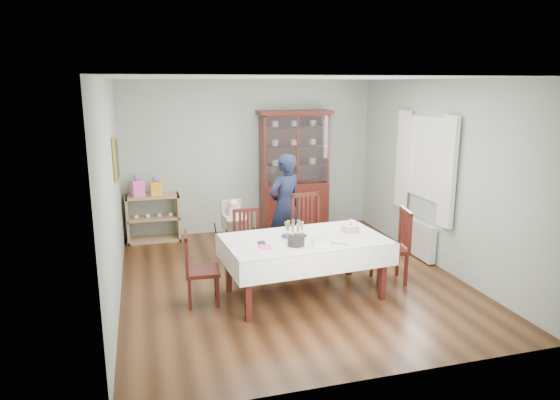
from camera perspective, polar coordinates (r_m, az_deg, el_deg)
name	(u,v)px	position (r m, az deg, el deg)	size (l,w,h in m)	color
floor	(290,279)	(6.99, 1.19, -8.97)	(5.00, 5.00, 0.00)	#593319
room_shell	(280,151)	(7.04, 0.00, 5.59)	(5.00, 5.00, 5.00)	#9EAA99
dining_table	(304,267)	(6.34, 2.79, -7.62)	(2.08, 1.30, 0.76)	#4D1A13
china_cabinet	(294,170)	(8.98, 1.63, 3.49)	(1.30, 0.48, 2.18)	#4D1A13
sideboard	(153,218)	(8.76, -14.26, -2.01)	(0.90, 0.38, 0.80)	tan
picture_frame	(116,159)	(7.07, -18.28, 4.50)	(0.04, 0.48, 0.58)	gold
window	(428,158)	(7.76, 16.52, 4.60)	(0.04, 1.02, 1.22)	white
curtain_left	(448,172)	(7.23, 18.66, 3.05)	(0.07, 0.30, 1.55)	silver
curtain_right	(403,159)	(8.27, 13.86, 4.56)	(0.07, 0.30, 1.55)	silver
radiator	(419,239)	(8.00, 15.57, -4.29)	(0.10, 0.80, 0.55)	white
chair_far_left	(250,254)	(7.14, -3.48, -6.21)	(0.43, 0.43, 0.90)	#4D1A13
chair_far_right	(310,245)	(7.38, 3.47, -5.17)	(0.52, 0.52, 1.06)	#4D1A13
chair_end_left	(201,283)	(6.24, -8.97, -9.30)	(0.43, 0.43, 0.90)	#4D1A13
chair_end_right	(390,260)	(6.98, 12.47, -6.71)	(0.52, 0.52, 1.00)	#4D1A13
woman	(285,206)	(7.63, 0.55, -0.70)	(0.59, 0.39, 1.61)	black
high_chair	(234,237)	(7.59, -5.26, -4.21)	(0.49, 0.49, 0.96)	black
champagne_tray	(294,232)	(6.24, 1.64, -3.70)	(0.33, 0.33, 0.20)	silver
birthday_cake	(350,229)	(6.50, 8.04, -3.27)	(0.26, 0.26, 0.18)	white
plate_stack_dark	(296,241)	(5.93, 1.84, -4.76)	(0.21, 0.21, 0.10)	black
plate_stack_white	(321,241)	(5.95, 4.76, -4.75)	(0.23, 0.23, 0.10)	white
napkin_stack	(265,247)	(5.86, -1.70, -5.40)	(0.13, 0.13, 0.02)	#F359AF
cutlery	(258,243)	(6.00, -2.48, -4.99)	(0.12, 0.17, 0.01)	silver
cake_knife	(339,243)	(6.04, 6.76, -4.95)	(0.26, 0.02, 0.01)	silver
gift_bag_pink	(138,186)	(8.62, -15.97, 1.50)	(0.23, 0.19, 0.37)	#F359AF
gift_bag_orange	(156,187)	(8.62, -13.99, 1.50)	(0.19, 0.14, 0.33)	#FB9E27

